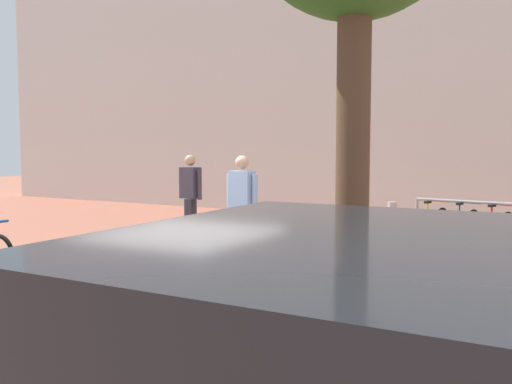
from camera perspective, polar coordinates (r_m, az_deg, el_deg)
ground_plane at (r=8.03m, az=-8.02°, el=-8.51°), size 60.00×60.00×0.00m
building_facade at (r=15.61m, az=11.56°, el=16.15°), size 28.00×1.20×10.00m
planter_strip at (r=7.43m, az=-22.34°, el=-9.22°), size 7.00×1.10×0.16m
bollard_steel at (r=9.70m, az=14.35°, el=-3.68°), size 0.16×0.16×0.90m
person_suited_dark at (r=10.75m, az=-7.05°, el=0.05°), size 0.60×0.50×1.72m
person_shirt_white at (r=8.65m, az=-1.51°, el=-0.95°), size 0.61×0.45×1.72m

